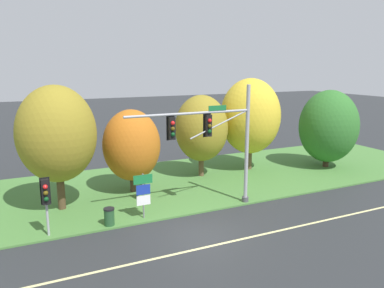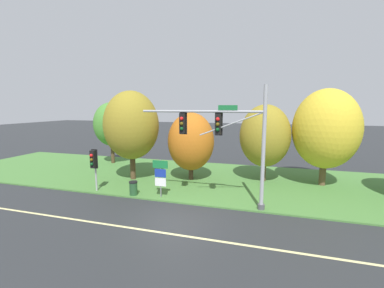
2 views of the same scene
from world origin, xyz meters
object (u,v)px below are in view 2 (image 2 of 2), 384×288
Objects in this scene: tree_left_of_mast at (131,125)px; tree_mid_verge at (265,136)px; traffic_signal_mast at (227,135)px; route_sign_post at (160,174)px; trash_bin at (133,188)px; tree_behind_signpost at (191,142)px; pedestrian_signal_near_kerb at (94,162)px; tree_nearest_road at (111,124)px; tree_tall_centre at (326,129)px.

tree_left_of_mast is 10.55m from tree_mid_verge.
traffic_signal_mast is 5.10m from route_sign_post.
tree_mid_verge reaches higher than trash_bin.
traffic_signal_mast is at bearing -2.64° from route_sign_post.
tree_left_of_mast reaches higher than tree_behind_signpost.
trash_bin is at bearing -144.12° from tree_mid_verge.
traffic_signal_mast is at bearing 0.26° from pedestrian_signal_near_kerb.
tree_nearest_road reaches higher than pedestrian_signal_near_kerb.
tree_behind_signpost is at bearing 127.45° from traffic_signal_mast.
traffic_signal_mast is 8.91m from tree_left_of_mast.
tree_nearest_road is 11.37m from trash_bin.
tree_tall_centre reaches higher than tree_nearest_road.
pedestrian_signal_near_kerb is at bearing -105.57° from tree_left_of_mast.
pedestrian_signal_near_kerb is 0.41× the size of tree_tall_centre.
tree_behind_signpost is 5.81× the size of trash_bin.
tree_behind_signpost is 5.96m from trash_bin.
tree_tall_centre reaches higher than route_sign_post.
pedestrian_signal_near_kerb is 0.55× the size of tree_behind_signpost.
tree_left_of_mast reaches higher than traffic_signal_mast.
tree_left_of_mast is at bearing 139.64° from route_sign_post.
tree_left_of_mast is 1.32× the size of tree_behind_signpost.
tree_left_of_mast is (5.05, -4.76, 0.33)m from tree_nearest_road.
tree_mid_verge is (6.34, 5.82, 2.06)m from route_sign_post.
trash_bin is at bearing -119.20° from tree_behind_signpost.
tree_left_of_mast reaches higher than pedestrian_signal_near_kerb.
trash_bin is (-12.53, -6.06, -3.76)m from tree_tall_centre.
tree_behind_signpost is 5.80m from tree_mid_verge.
tree_behind_signpost is at bearing -172.03° from tree_tall_centre.
traffic_signal_mast is 1.06× the size of tree_left_of_mast.
traffic_signal_mast is at bearing -52.55° from tree_behind_signpost.
trash_bin is at bearing -175.54° from route_sign_post.
tree_left_of_mast is at bearing -165.02° from tree_behind_signpost.
tree_nearest_road reaches higher than route_sign_post.
tree_tall_centre is (9.92, 1.39, 1.14)m from tree_behind_signpost.
pedestrian_signal_near_kerb is at bearing -158.34° from tree_tall_centre.
pedestrian_signal_near_kerb is 3.39m from trash_bin.
pedestrian_signal_near_kerb is 1.19× the size of route_sign_post.
trash_bin is (2.95, 0.09, -1.65)m from pedestrian_signal_near_kerb.
pedestrian_signal_near_kerb is 0.47× the size of tree_nearest_road.
route_sign_post is 4.83m from tree_behind_signpost.
pedestrian_signal_near_kerb is 7.39m from tree_behind_signpost.
tree_tall_centre is (6.30, 6.11, -0.01)m from traffic_signal_mast.
tree_behind_signpost is at bearing 14.98° from tree_left_of_mast.
traffic_signal_mast is 15.61m from tree_nearest_road.
tree_left_of_mast reaches higher than trash_bin.
tree_nearest_road is at bearing 159.84° from tree_behind_signpost.
route_sign_post is 8.84m from tree_mid_verge.
tree_nearest_road is 0.88× the size of tree_left_of_mast.
trash_bin is at bearing -49.46° from tree_nearest_road.
tree_mid_verge is 0.84× the size of tree_tall_centre.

